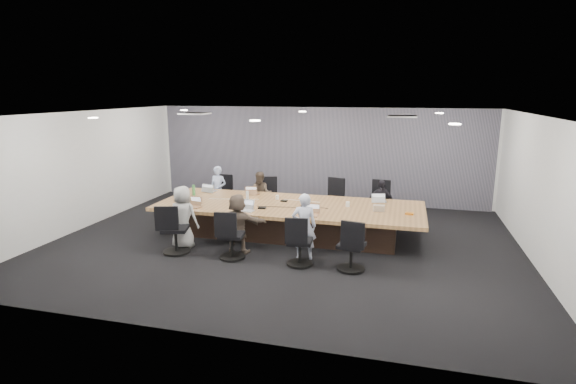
% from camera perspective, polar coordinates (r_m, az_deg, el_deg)
% --- Properties ---
extents(floor, '(10.00, 8.00, 0.00)m').
position_cam_1_polar(floor, '(9.97, -0.59, -6.39)').
color(floor, black).
rests_on(floor, ground).
extents(ceiling, '(10.00, 8.00, 0.00)m').
position_cam_1_polar(ceiling, '(9.44, -0.63, 9.90)').
color(ceiling, white).
rests_on(ceiling, wall_back).
extents(wall_back, '(10.00, 0.00, 2.80)m').
position_cam_1_polar(wall_back, '(13.45, 3.91, 4.71)').
color(wall_back, silver).
rests_on(wall_back, ground).
extents(wall_front, '(10.00, 0.00, 2.80)m').
position_cam_1_polar(wall_front, '(5.96, -10.87, -5.70)').
color(wall_front, silver).
rests_on(wall_front, ground).
extents(wall_left, '(0.00, 8.00, 2.80)m').
position_cam_1_polar(wall_left, '(11.92, -24.49, 2.57)').
color(wall_left, silver).
rests_on(wall_left, ground).
extents(wall_right, '(0.00, 8.00, 2.80)m').
position_cam_1_polar(wall_right, '(9.61, 29.52, -0.13)').
color(wall_right, silver).
rests_on(wall_right, ground).
extents(curtain, '(9.80, 0.04, 2.80)m').
position_cam_1_polar(curtain, '(13.37, 3.85, 4.67)').
color(curtain, slate).
rests_on(curtain, ground).
extents(conference_table, '(6.00, 2.20, 0.74)m').
position_cam_1_polar(conference_table, '(10.31, 0.14, -3.40)').
color(conference_table, '#2F1F17').
rests_on(conference_table, ground).
extents(chair_0, '(0.55, 0.55, 0.77)m').
position_cam_1_polar(chair_0, '(12.61, -8.19, -0.62)').
color(chair_0, black).
rests_on(chair_0, ground).
extents(chair_1, '(0.65, 0.65, 0.77)m').
position_cam_1_polar(chair_1, '(12.19, -2.91, -0.96)').
color(chair_1, black).
rests_on(chair_1, ground).
extents(chair_2, '(0.73, 0.73, 0.87)m').
position_cam_1_polar(chair_2, '(11.75, 6.25, -1.28)').
color(chair_2, black).
rests_on(chair_2, ground).
extents(chair_3, '(0.66, 0.66, 0.88)m').
position_cam_1_polar(chair_3, '(11.65, 11.75, -1.60)').
color(chair_3, black).
rests_on(chair_3, ground).
extents(chair_4, '(0.72, 0.72, 0.86)m').
position_cam_1_polar(chair_4, '(9.49, -14.10, -5.04)').
color(chair_4, black).
rests_on(chair_4, ground).
extents(chair_5, '(0.61, 0.61, 0.80)m').
position_cam_1_polar(chair_5, '(8.99, -7.16, -5.94)').
color(chair_5, black).
rests_on(chair_5, ground).
extents(chair_6, '(0.57, 0.57, 0.79)m').
position_cam_1_polar(chair_6, '(8.59, 1.52, -6.80)').
color(chair_6, black).
rests_on(chair_6, ground).
extents(chair_7, '(0.63, 0.63, 0.80)m').
position_cam_1_polar(chair_7, '(8.43, 8.03, -7.24)').
color(chair_7, black).
rests_on(chair_7, ground).
extents(person_0, '(0.50, 0.35, 1.30)m').
position_cam_1_polar(person_0, '(12.24, -8.86, 0.23)').
color(person_0, '#A2B2DB').
rests_on(person_0, ground).
extents(laptop_0, '(0.39, 0.30, 0.02)m').
position_cam_1_polar(laptop_0, '(11.72, -9.95, 0.13)').
color(laptop_0, '#B2B2B7').
rests_on(laptop_0, conference_table).
extents(person_1, '(0.67, 0.58, 1.21)m').
position_cam_1_polar(person_1, '(11.82, -3.43, -0.32)').
color(person_1, '#4D3F34').
rests_on(person_1, ground).
extents(laptop_1, '(0.33, 0.27, 0.02)m').
position_cam_1_polar(laptop_1, '(11.28, -4.31, -0.21)').
color(laptop_1, '#8C6647').
rests_on(laptop_1, conference_table).
extents(person_3, '(0.72, 0.41, 1.15)m').
position_cam_1_polar(person_3, '(11.27, 11.68, -1.35)').
color(person_3, black).
rests_on(person_3, ground).
extents(laptop_3, '(0.34, 0.26, 0.02)m').
position_cam_1_polar(laptop_3, '(10.70, 11.55, -1.14)').
color(laptop_3, '#B2B2B7').
rests_on(laptop_3, conference_table).
extents(person_4, '(0.66, 0.44, 1.33)m').
position_cam_1_polar(person_4, '(9.72, -13.19, -3.12)').
color(person_4, '#9A9A9A').
rests_on(person_4, ground).
extents(laptop_4, '(0.31, 0.24, 0.02)m').
position_cam_1_polar(laptop_4, '(10.17, -11.78, -1.88)').
color(laptop_4, '#8C6647').
rests_on(laptop_4, conference_table).
extents(person_5, '(1.16, 0.38, 1.24)m').
position_cam_1_polar(person_5, '(9.23, -6.40, -3.99)').
color(person_5, brown).
rests_on(person_5, ground).
extents(laptop_5, '(0.31, 0.24, 0.02)m').
position_cam_1_polar(laptop_5, '(9.69, -5.25, -2.37)').
color(laptop_5, '#B2B2B7').
rests_on(laptop_5, conference_table).
extents(person_6, '(0.55, 0.42, 1.33)m').
position_cam_1_polar(person_6, '(8.83, 2.05, -4.39)').
color(person_6, silver).
rests_on(person_6, ground).
extents(laptop_6, '(0.36, 0.25, 0.02)m').
position_cam_1_polar(laptop_6, '(9.32, 2.80, -2.94)').
color(laptop_6, '#8C6647').
rests_on(laptop_6, conference_table).
extents(bottle_green_left, '(0.07, 0.07, 0.26)m').
position_cam_1_polar(bottle_green_left, '(11.33, -11.89, 0.24)').
color(bottle_green_left, '#3D8843').
rests_on(bottle_green_left, conference_table).
extents(bottle_green_right, '(0.07, 0.07, 0.24)m').
position_cam_1_polar(bottle_green_right, '(9.73, 2.64, -1.61)').
color(bottle_green_right, '#3D8843').
rests_on(bottle_green_right, conference_table).
extents(bottle_clear, '(0.09, 0.09, 0.22)m').
position_cam_1_polar(bottle_clear, '(10.64, -5.18, -0.45)').
color(bottle_clear, silver).
rests_on(bottle_clear, conference_table).
extents(cup_white_far, '(0.09, 0.09, 0.10)m').
position_cam_1_polar(cup_white_far, '(10.69, -1.37, -0.67)').
color(cup_white_far, white).
rests_on(cup_white_far, conference_table).
extents(cup_white_near, '(0.10, 0.10, 0.11)m').
position_cam_1_polar(cup_white_near, '(10.10, 7.59, -1.55)').
color(cup_white_near, white).
rests_on(cup_white_near, conference_table).
extents(mug_brown, '(0.12, 0.12, 0.11)m').
position_cam_1_polar(mug_brown, '(10.86, -14.00, -0.80)').
color(mug_brown, brown).
rests_on(mug_brown, conference_table).
extents(mic_left, '(0.17, 0.12, 0.03)m').
position_cam_1_polar(mic_left, '(9.87, -3.30, -2.02)').
color(mic_left, black).
rests_on(mic_left, conference_table).
extents(mic_right, '(0.16, 0.11, 0.03)m').
position_cam_1_polar(mic_right, '(10.49, -0.49, -1.13)').
color(mic_right, black).
rests_on(mic_right, conference_table).
extents(stapler, '(0.17, 0.06, 0.06)m').
position_cam_1_polar(stapler, '(9.86, 2.07, -1.93)').
color(stapler, black).
rests_on(stapler, conference_table).
extents(canvas_bag, '(0.24, 0.15, 0.13)m').
position_cam_1_polar(canvas_bag, '(9.84, 11.48, -2.02)').
color(canvas_bag, tan).
rests_on(canvas_bag, conference_table).
extents(snack_packet, '(0.18, 0.13, 0.04)m').
position_cam_1_polar(snack_packet, '(9.72, 15.16, -2.66)').
color(snack_packet, '#C26615').
rests_on(snack_packet, conference_table).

